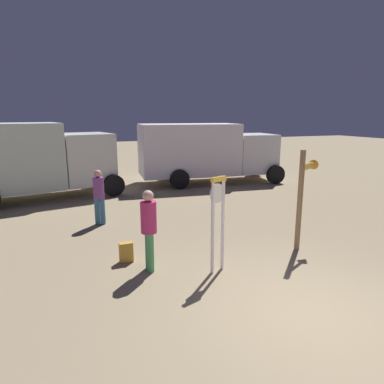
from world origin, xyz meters
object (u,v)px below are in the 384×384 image
Objects in this scene: box_truck_far at (205,151)px; person_near_clock at (149,226)px; backpack at (126,252)px; box_truck_near at (24,159)px; standing_clock at (218,215)px; person_distant at (99,194)px; arrow_sign at (306,185)px.

person_near_clock is at bearing -120.78° from box_truck_far.
person_near_clock is 0.25× the size of box_truck_far.
backpack is 0.07× the size of box_truck_near.
standing_clock is at bearing -112.52° from box_truck_far.
standing_clock is 4.71m from person_distant.
arrow_sign is at bearing -39.66° from person_distant.
box_truck_far reaches higher than person_distant.
box_truck_far is at bearing 59.22° from person_near_clock.
arrow_sign is 0.35× the size of box_truck_far.
standing_clock is at bearing -64.19° from box_truck_near.
standing_clock is 1.48m from person_near_clock.
backpack is 0.07× the size of box_truck_far.
person_near_clock is 10.17m from box_truck_far.
backpack is (-1.73, 1.20, -1.04)m from standing_clock.
person_distant reaches higher than backpack.
box_truck_far is at bearing 67.48° from standing_clock.
box_truck_far reaches higher than standing_clock.
standing_clock is 0.83× the size of arrow_sign.
box_truck_near reaches higher than backpack.
person_near_clock is at bearing 179.02° from arrow_sign.
box_truck_far is (5.58, 8.09, 1.35)m from backpack.
arrow_sign is (2.68, 0.50, 0.34)m from standing_clock.
standing_clock is 10.06m from box_truck_far.
box_truck_far reaches higher than backpack.
standing_clock reaches higher than person_distant.
person_near_clock is (-4.02, 0.07, -0.61)m from arrow_sign.
box_truck_near is at bearing 117.74° from person_distant.
person_distant is at bearing 140.34° from arrow_sign.
person_distant is at bearing 93.15° from backpack.
arrow_sign is 4.68m from backpack.
backpack is (-0.39, 0.63, -0.77)m from person_near_clock.
backpack is at bearing -71.88° from box_truck_near.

